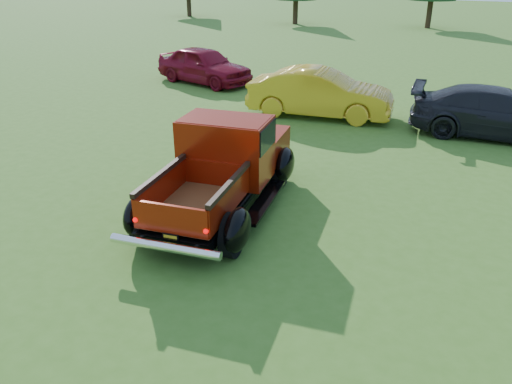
% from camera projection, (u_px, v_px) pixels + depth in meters
% --- Properties ---
extents(ground, '(120.00, 120.00, 0.00)m').
position_uv_depth(ground, '(250.00, 247.00, 8.00)').
color(ground, '#39611B').
rests_on(ground, ground).
extents(pickup_truck, '(2.72, 4.65, 1.64)m').
position_uv_depth(pickup_truck, '(227.00, 163.00, 9.20)').
color(pickup_truck, black).
rests_on(pickup_truck, ground).
extents(show_car_red, '(4.11, 2.32, 1.32)m').
position_uv_depth(show_car_red, '(204.00, 65.00, 18.49)').
color(show_car_red, maroon).
rests_on(show_car_red, ground).
extents(show_car_yellow, '(4.34, 2.13, 1.37)m').
position_uv_depth(show_car_yellow, '(320.00, 93.00, 14.48)').
color(show_car_yellow, gold).
rests_on(show_car_yellow, ground).
extents(show_car_grey, '(4.48, 2.21, 1.25)m').
position_uv_depth(show_car_grey, '(497.00, 113.00, 12.81)').
color(show_car_grey, black).
rests_on(show_car_grey, ground).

